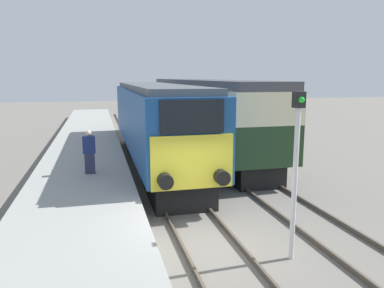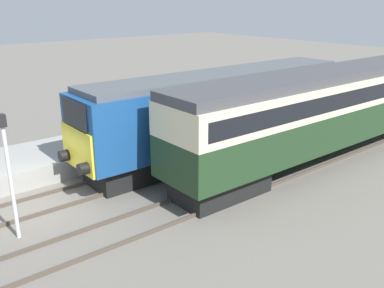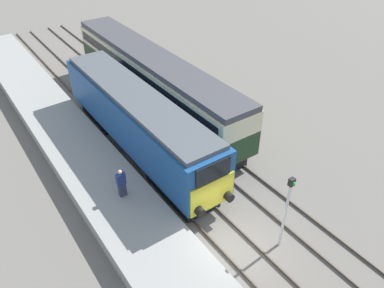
{
  "view_description": "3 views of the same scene",
  "coord_description": "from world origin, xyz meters",
  "px_view_note": "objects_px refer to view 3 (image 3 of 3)",
  "views": [
    {
      "loc": [
        -2.64,
        -8.58,
        4.28
      ],
      "look_at": [
        0.0,
        1.83,
        2.34
      ],
      "focal_mm": 35.0,
      "sensor_mm": 36.0,
      "label": 1
    },
    {
      "loc": [
        14.2,
        -4.19,
        7.06
      ],
      "look_at": [
        1.7,
        5.83,
        1.6
      ],
      "focal_mm": 40.0,
      "sensor_mm": 36.0,
      "label": 2
    },
    {
      "loc": [
        -8.05,
        -8.02,
        13.7
      ],
      "look_at": [
        1.7,
        5.83,
        1.6
      ],
      "focal_mm": 35.0,
      "sensor_mm": 36.0,
      "label": 3
    }
  ],
  "objects_px": {
    "locomotive": "(137,120)",
    "passenger_carriage": "(153,76)",
    "signal_post": "(287,208)",
    "person_on_platform": "(121,183)"
  },
  "relations": [
    {
      "from": "person_on_platform",
      "to": "signal_post",
      "type": "distance_m",
      "value": 7.84
    },
    {
      "from": "passenger_carriage",
      "to": "signal_post",
      "type": "bearing_deg",
      "value": -96.89
    },
    {
      "from": "passenger_carriage",
      "to": "signal_post",
      "type": "distance_m",
      "value": 14.17
    },
    {
      "from": "person_on_platform",
      "to": "locomotive",
      "type": "bearing_deg",
      "value": 52.07
    },
    {
      "from": "locomotive",
      "to": "passenger_carriage",
      "type": "height_order",
      "value": "passenger_carriage"
    },
    {
      "from": "signal_post",
      "to": "person_on_platform",
      "type": "bearing_deg",
      "value": 126.88
    },
    {
      "from": "passenger_carriage",
      "to": "person_on_platform",
      "type": "relative_size",
      "value": 11.82
    },
    {
      "from": "locomotive",
      "to": "passenger_carriage",
      "type": "xyz_separation_m",
      "value": [
        3.4,
        4.0,
        0.29
      ]
    },
    {
      "from": "locomotive",
      "to": "signal_post",
      "type": "distance_m",
      "value": 10.22
    },
    {
      "from": "locomotive",
      "to": "signal_post",
      "type": "bearing_deg",
      "value": -80.42
    }
  ]
}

